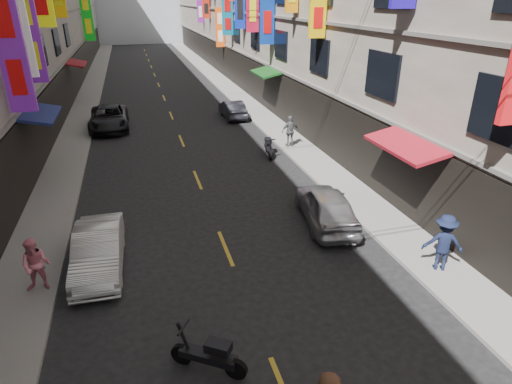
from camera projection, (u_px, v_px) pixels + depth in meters
sidewalk_left at (86, 102)px, 33.55m from camera, size 2.00×90.00×0.12m
sidewalk_right at (235, 93)px, 36.54m from camera, size 2.00×90.00×0.12m
street_awnings at (160, 106)px, 19.51m from camera, size 13.99×35.20×0.41m
lane_markings at (167, 106)px, 32.44m from camera, size 0.12×80.20×0.01m
scooter_crossing at (209, 355)px, 9.27m from camera, size 1.55×1.12×1.14m
scooter_far_right at (269, 147)px, 22.10m from camera, size 0.60×1.79×1.14m
car_left_mid at (98, 250)px, 12.77m from camera, size 1.44×3.87×1.26m
car_left_far at (109, 118)px, 26.54m from camera, size 2.28×4.95×1.37m
car_right_mid at (326, 206)px, 15.37m from camera, size 2.22×4.23×1.37m
car_right_far at (232, 109)px, 29.06m from camera, size 1.29×3.59×1.18m
pedestrian_lfar at (36, 265)px, 11.58m from camera, size 0.83×0.62×1.57m
pedestrian_rnear at (444, 242)px, 12.46m from camera, size 1.28×1.06×1.76m
pedestrian_rfar at (290, 131)px, 23.00m from camera, size 1.01×0.62×1.68m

